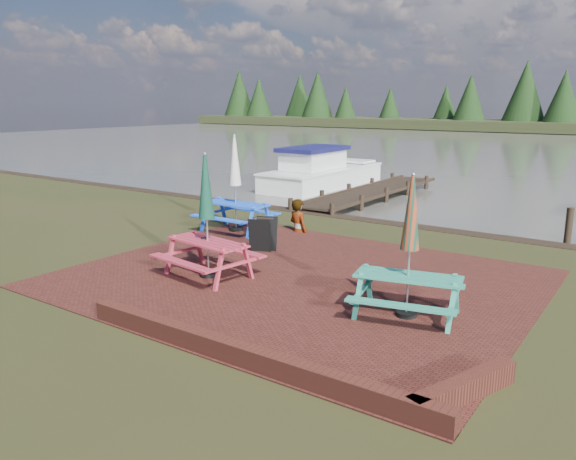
# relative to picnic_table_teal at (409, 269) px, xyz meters

# --- Properties ---
(ground) EXTENTS (120.00, 120.00, 0.00)m
(ground) POSITION_rel_picnic_table_teal_xyz_m (-2.66, -0.34, -0.84)
(ground) COLOR black
(ground) RESTS_ON ground
(paving) EXTENTS (9.00, 7.50, 0.02)m
(paving) POSITION_rel_picnic_table_teal_xyz_m (-2.66, 0.66, -0.83)
(paving) COLOR #3B1813
(paving) RESTS_ON ground
(brick_wall) EXTENTS (6.21, 1.79, 0.30)m
(brick_wall) POSITION_rel_picnic_table_teal_xyz_m (-0.51, -2.75, -0.69)
(brick_wall) COLOR #4C1E16
(brick_wall) RESTS_ON ground
(picnic_table_teal) EXTENTS (2.03, 1.88, 2.41)m
(picnic_table_teal) POSITION_rel_picnic_table_teal_xyz_m (0.00, 0.00, 0.00)
(picnic_table_teal) COLOR #28816A
(picnic_table_teal) RESTS_ON ground
(picnic_table_red) EXTENTS (2.04, 1.87, 2.53)m
(picnic_table_red) POSITION_rel_picnic_table_teal_xyz_m (-4.23, -0.27, 0.04)
(picnic_table_red) COLOR #A92B3C
(picnic_table_red) RESTS_ON ground
(picnic_table_blue) EXTENTS (1.90, 1.69, 2.63)m
(picnic_table_blue) POSITION_rel_picnic_table_teal_xyz_m (-6.45, 3.27, 0.08)
(picnic_table_blue) COLOR blue
(picnic_table_blue) RESTS_ON ground
(chalkboard) EXTENTS (0.55, 0.67, 0.83)m
(chalkboard) POSITION_rel_picnic_table_teal_xyz_m (-4.51, 1.95, -0.41)
(chalkboard) COLOR black
(chalkboard) RESTS_ON ground
(jetty) EXTENTS (1.76, 9.08, 1.00)m
(jetty) POSITION_rel_picnic_table_teal_xyz_m (-6.16, 10.94, -0.73)
(jetty) COLOR black
(jetty) RESTS_ON ground
(boat_jetty) EXTENTS (2.40, 6.88, 1.99)m
(boat_jetty) POSITION_rel_picnic_table_teal_xyz_m (-9.42, 12.62, -0.45)
(boat_jetty) COLOR silver
(boat_jetty) RESTS_ON ground
(person) EXTENTS (0.76, 0.62, 1.82)m
(person) POSITION_rel_picnic_table_teal_xyz_m (-4.98, 4.17, 0.06)
(person) COLOR gray
(person) RESTS_ON ground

